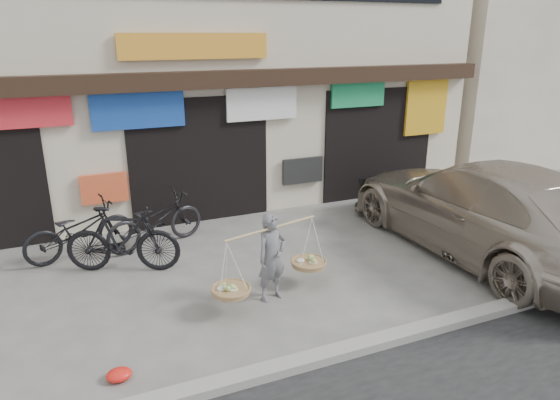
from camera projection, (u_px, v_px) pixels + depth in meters
name	position (u px, v px, depth m)	size (l,w,h in m)	color
ground	(259.00, 291.00, 8.04)	(70.00, 70.00, 0.00)	slate
kerb	(315.00, 358.00, 6.27)	(70.00, 0.25, 0.12)	gray
shophouse_block	(167.00, 54.00, 12.53)	(14.00, 6.32, 7.00)	beige
neighbor_east	(536.00, 54.00, 18.14)	(12.00, 7.00, 6.40)	beige
street_vendor	(272.00, 261.00, 7.62)	(2.00, 0.93, 1.40)	slate
bike_0	(79.00, 230.00, 9.13)	(0.69, 1.98, 1.04)	black
bike_1	(122.00, 239.00, 8.54)	(0.56, 1.97, 1.18)	black
bike_2	(155.00, 220.00, 9.60)	(0.69, 1.99, 1.04)	black
suv	(483.00, 207.00, 9.25)	(2.55, 6.07, 1.75)	#A79987
red_bag	(119.00, 375.00, 5.96)	(0.31, 0.25, 0.14)	red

